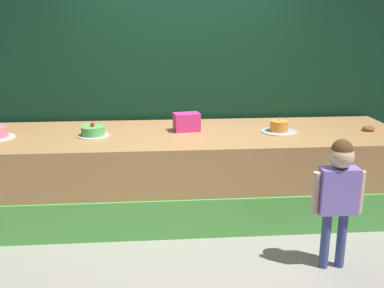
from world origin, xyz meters
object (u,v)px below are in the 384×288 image
at_px(donut, 368,129).
at_px(cake_center, 93,131).
at_px(pink_box, 187,122).
at_px(cake_right, 279,127).
at_px(child_figure, 338,187).

xyz_separation_m(donut, cake_center, (-2.71, 0.02, 0.02)).
xyz_separation_m(pink_box, cake_right, (0.90, -0.12, -0.04)).
distance_m(pink_box, cake_center, 0.91).
height_order(child_figure, cake_center, child_figure).
distance_m(child_figure, donut, 1.34).
relative_size(pink_box, donut, 2.10).
relative_size(child_figure, pink_box, 4.19).
bearing_deg(cake_right, donut, -1.53).
bearing_deg(cake_right, pink_box, 172.33).
height_order(child_figure, pink_box, child_figure).
height_order(pink_box, donut, pink_box).
bearing_deg(cake_right, child_figure, -82.12).
bearing_deg(donut, cake_center, 179.67).
height_order(donut, cake_center, cake_center).
distance_m(donut, cake_center, 2.71).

